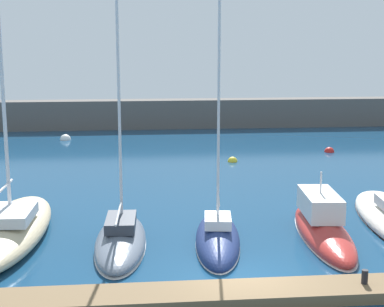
% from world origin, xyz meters
% --- Properties ---
extents(ground_plane, '(120.00, 120.00, 0.00)m').
position_xyz_m(ground_plane, '(0.00, 0.00, 0.00)').
color(ground_plane, navy).
extents(dock_pier, '(22.85, 1.51, 0.36)m').
position_xyz_m(dock_pier, '(0.00, -1.21, 0.18)').
color(dock_pier, brown).
rests_on(dock_pier, ground_plane).
extents(breakwater_seawall, '(108.00, 2.03, 2.57)m').
position_xyz_m(breakwater_seawall, '(0.00, 34.59, 1.29)').
color(breakwater_seawall, '#5B5651').
rests_on(breakwater_seawall, ground_plane).
extents(sailboat_sand_nearest, '(3.09, 9.39, 17.15)m').
position_xyz_m(sailboat_sand_nearest, '(-8.55, 5.11, 0.49)').
color(sailboat_sand_nearest, beige).
rests_on(sailboat_sand_nearest, ground_plane).
extents(sailboat_slate_second, '(2.17, 6.55, 10.68)m').
position_xyz_m(sailboat_slate_second, '(-4.14, 3.86, 0.26)').
color(sailboat_slate_second, slate).
rests_on(sailboat_slate_second, ground_plane).
extents(sailboat_navy_third, '(2.44, 6.37, 11.54)m').
position_xyz_m(sailboat_navy_third, '(-0.41, 3.75, 0.23)').
color(sailboat_navy_third, navy).
rests_on(sailboat_navy_third, ground_plane).
extents(motorboat_red_fourth, '(2.39, 7.46, 2.83)m').
position_xyz_m(motorboat_red_fourth, '(3.93, 4.28, 0.40)').
color(motorboat_red_fourth, '#B72D28').
rests_on(motorboat_red_fourth, ground_plane).
extents(mooring_buoy_white, '(0.88, 0.88, 0.88)m').
position_xyz_m(mooring_buoy_white, '(-9.17, 28.87, 0.00)').
color(mooring_buoy_white, white).
rests_on(mooring_buoy_white, ground_plane).
extents(mooring_buoy_red, '(0.69, 0.69, 0.69)m').
position_xyz_m(mooring_buoy_red, '(10.16, 21.82, 0.00)').
color(mooring_buoy_red, red).
rests_on(mooring_buoy_red, ground_plane).
extents(mooring_buoy_yellow, '(0.64, 0.64, 0.64)m').
position_xyz_m(mooring_buoy_yellow, '(2.74, 19.15, 0.00)').
color(mooring_buoy_yellow, yellow).
rests_on(mooring_buoy_yellow, ground_plane).
extents(dock_bollard, '(0.20, 0.20, 0.44)m').
position_xyz_m(dock_bollard, '(3.48, -1.21, 0.58)').
color(dock_bollard, black).
rests_on(dock_bollard, dock_pier).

